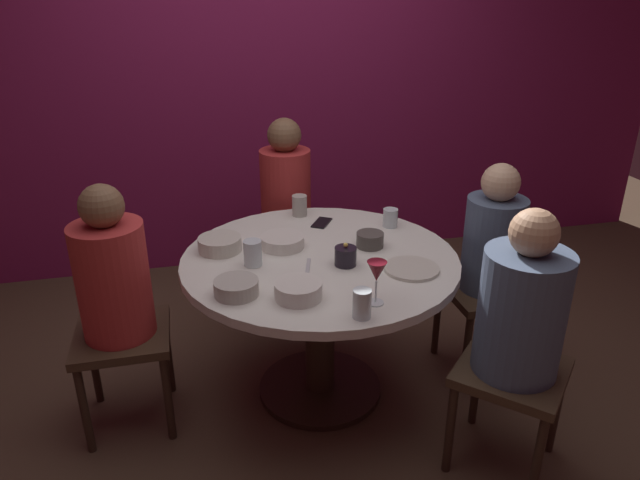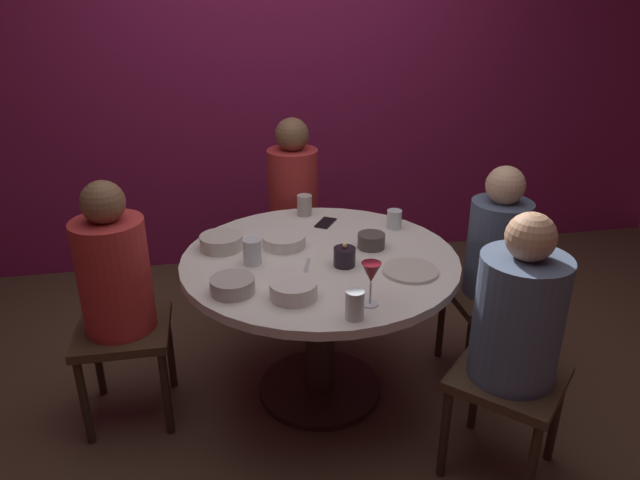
% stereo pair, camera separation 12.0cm
% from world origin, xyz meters
% --- Properties ---
extents(ground_plane, '(8.00, 8.00, 0.00)m').
position_xyz_m(ground_plane, '(0.00, 0.00, 0.00)').
color(ground_plane, '#4C3828').
extents(back_wall, '(6.00, 0.10, 2.60)m').
position_xyz_m(back_wall, '(0.00, 1.64, 1.30)').
color(back_wall, maroon).
rests_on(back_wall, ground).
extents(dining_table, '(1.24, 1.24, 0.73)m').
position_xyz_m(dining_table, '(0.00, 0.00, 0.57)').
color(dining_table, silver).
rests_on(dining_table, ground).
extents(seated_diner_left, '(0.40, 0.40, 1.14)m').
position_xyz_m(seated_diner_left, '(-0.88, 0.00, 0.70)').
color(seated_diner_left, '#3F2D1E').
rests_on(seated_diner_left, ground).
extents(seated_diner_back, '(0.40, 0.40, 1.18)m').
position_xyz_m(seated_diner_back, '(0.00, 0.85, 0.73)').
color(seated_diner_back, '#3F2D1E').
rests_on(seated_diner_back, ground).
extents(seated_diner_right, '(0.40, 0.40, 1.11)m').
position_xyz_m(seated_diner_right, '(0.85, 0.00, 0.68)').
color(seated_diner_right, '#3F2D1E').
rests_on(seated_diner_right, ground).
extents(seated_diner_front_right, '(0.57, 0.57, 1.14)m').
position_xyz_m(seated_diner_front_right, '(0.63, -0.63, 0.70)').
color(seated_diner_front_right, '#3F2D1E').
rests_on(seated_diner_front_right, ground).
extents(candle_holder, '(0.10, 0.10, 0.10)m').
position_xyz_m(candle_holder, '(0.09, -0.11, 0.78)').
color(candle_holder, black).
rests_on(candle_holder, dining_table).
extents(wine_glass, '(0.08, 0.08, 0.18)m').
position_xyz_m(wine_glass, '(0.11, -0.46, 0.86)').
color(wine_glass, silver).
rests_on(wine_glass, dining_table).
extents(dinner_plate, '(0.24, 0.24, 0.01)m').
position_xyz_m(dinner_plate, '(0.35, -0.22, 0.74)').
color(dinner_plate, beige).
rests_on(dinner_plate, dining_table).
extents(cell_phone, '(0.13, 0.16, 0.01)m').
position_xyz_m(cell_phone, '(0.10, 0.38, 0.74)').
color(cell_phone, black).
rests_on(cell_phone, dining_table).
extents(bowl_serving_large, '(0.18, 0.18, 0.06)m').
position_xyz_m(bowl_serving_large, '(-0.40, -0.26, 0.77)').
color(bowl_serving_large, '#B2ADA3').
rests_on(bowl_serving_large, dining_table).
extents(bowl_salad_center, '(0.20, 0.20, 0.05)m').
position_xyz_m(bowl_salad_center, '(-0.14, 0.14, 0.76)').
color(bowl_salad_center, silver).
rests_on(bowl_salad_center, dining_table).
extents(bowl_small_white, '(0.13, 0.13, 0.07)m').
position_xyz_m(bowl_small_white, '(0.25, 0.05, 0.77)').
color(bowl_small_white, '#4C4742').
rests_on(bowl_small_white, dining_table).
extents(bowl_sauce_side, '(0.20, 0.20, 0.07)m').
position_xyz_m(bowl_sauce_side, '(-0.43, 0.17, 0.77)').
color(bowl_sauce_side, beige).
rests_on(bowl_sauce_side, dining_table).
extents(bowl_rice_portion, '(0.19, 0.19, 0.06)m').
position_xyz_m(bowl_rice_portion, '(-0.17, -0.34, 0.77)').
color(bowl_rice_portion, silver).
rests_on(bowl_rice_portion, dining_table).
extents(cup_near_candle, '(0.07, 0.07, 0.11)m').
position_xyz_m(cup_near_candle, '(0.03, -0.54, 0.79)').
color(cup_near_candle, silver).
rests_on(cup_near_candle, dining_table).
extents(cup_by_left_diner, '(0.08, 0.08, 0.11)m').
position_xyz_m(cup_by_left_diner, '(0.01, 0.52, 0.79)').
color(cup_by_left_diner, '#B2ADA3').
rests_on(cup_by_left_diner, dining_table).
extents(cup_by_right_diner, '(0.08, 0.08, 0.11)m').
position_xyz_m(cup_by_right_diner, '(-0.30, -0.02, 0.79)').
color(cup_by_right_diner, silver).
rests_on(cup_by_right_diner, dining_table).
extents(cup_center_front, '(0.07, 0.07, 0.09)m').
position_xyz_m(cup_center_front, '(0.42, 0.26, 0.78)').
color(cup_center_front, silver).
rests_on(cup_center_front, dining_table).
extents(fork_near_plate, '(0.06, 0.18, 0.01)m').
position_xyz_m(fork_near_plate, '(-0.08, -0.11, 0.74)').
color(fork_near_plate, '#B7B7BC').
rests_on(fork_near_plate, dining_table).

